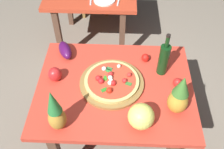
# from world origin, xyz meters

# --- Properties ---
(ground_plane) EXTENTS (10.00, 10.00, 0.00)m
(ground_plane) POSITION_xyz_m (0.00, 0.00, 0.00)
(ground_plane) COLOR gray
(display_table) EXTENTS (1.13, 0.90, 0.72)m
(display_table) POSITION_xyz_m (0.00, 0.00, 0.63)
(display_table) COLOR brown
(display_table) RESTS_ON ground_plane
(pizza_board) EXTENTS (0.46, 0.46, 0.02)m
(pizza_board) POSITION_xyz_m (-0.02, 0.01, 0.73)
(pizza_board) COLOR olive
(pizza_board) RESTS_ON display_table
(pizza) EXTENTS (0.39, 0.39, 0.06)m
(pizza) POSITION_xyz_m (-0.02, 0.01, 0.76)
(pizza) COLOR #D1B96A
(pizza) RESTS_ON pizza_board
(wine_bottle) EXTENTS (0.08, 0.08, 0.36)m
(wine_bottle) POSITION_xyz_m (0.35, 0.15, 0.86)
(wine_bottle) COLOR #0F3313
(wine_bottle) RESTS_ON display_table
(pineapple_left) EXTENTS (0.11, 0.11, 0.35)m
(pineapple_left) POSITION_xyz_m (-0.34, -0.35, 0.88)
(pineapple_left) COLOR #B7802F
(pineapple_left) RESTS_ON display_table
(pineapple_right) EXTENTS (0.13, 0.13, 0.32)m
(pineapple_right) POSITION_xyz_m (0.41, -0.19, 0.86)
(pineapple_right) COLOR #BF882D
(pineapple_right) RESTS_ON display_table
(melon) EXTENTS (0.17, 0.17, 0.17)m
(melon) POSITION_xyz_m (0.17, -0.31, 0.81)
(melon) COLOR #DADA64
(melon) RESTS_ON display_table
(bell_pepper) EXTENTS (0.10, 0.10, 0.11)m
(bell_pepper) POSITION_xyz_m (-0.44, 0.05, 0.77)
(bell_pepper) COLOR red
(bell_pepper) RESTS_ON display_table
(eggplant) EXTENTS (0.17, 0.22, 0.09)m
(eggplant) POSITION_xyz_m (-0.41, 0.31, 0.77)
(eggplant) COLOR #441047
(eggplant) RESTS_ON display_table
(tomato_beside_pepper) EXTENTS (0.06, 0.06, 0.06)m
(tomato_beside_pepper) POSITION_xyz_m (0.45, 0.02, 0.75)
(tomato_beside_pepper) COLOR red
(tomato_beside_pepper) RESTS_ON display_table
(tomato_near_board) EXTENTS (0.06, 0.06, 0.06)m
(tomato_near_board) POSITION_xyz_m (0.23, 0.27, 0.75)
(tomato_near_board) COLOR red
(tomato_near_board) RESTS_ON display_table
(dinner_plate) EXTENTS (0.22, 0.22, 0.02)m
(dinner_plate) POSITION_xyz_m (-0.14, 1.12, 0.73)
(dinner_plate) COLOR white
(dinner_plate) RESTS_ON background_table
(fork_utensil) EXTENTS (0.03, 0.18, 0.01)m
(fork_utensil) POSITION_xyz_m (-0.28, 1.12, 0.72)
(fork_utensil) COLOR silver
(fork_utensil) RESTS_ON background_table
(knife_utensil) EXTENTS (0.03, 0.18, 0.01)m
(knife_utensil) POSITION_xyz_m (-0.00, 1.12, 0.72)
(knife_utensil) COLOR silver
(knife_utensil) RESTS_ON background_table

